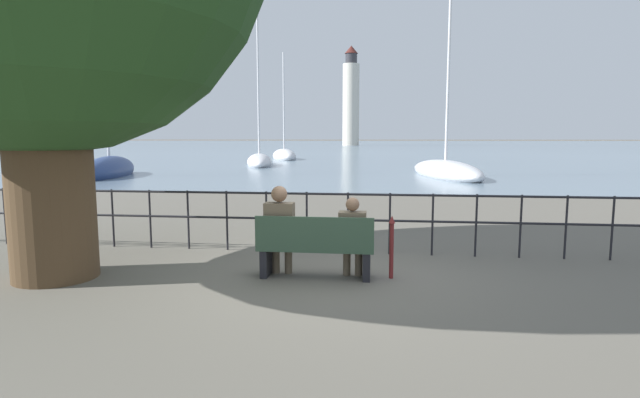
# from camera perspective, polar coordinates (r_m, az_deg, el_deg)

# --- Properties ---
(ground_plane) EXTENTS (1000.00, 1000.00, 0.00)m
(ground_plane) POSITION_cam_1_polar(r_m,az_deg,el_deg) (7.20, -0.48, -8.89)
(ground_plane) COLOR #605B51
(harbor_water) EXTENTS (600.00, 300.00, 0.01)m
(harbor_water) POSITION_cam_1_polar(r_m,az_deg,el_deg) (167.37, 6.57, 6.31)
(harbor_water) COLOR slate
(harbor_water) RESTS_ON ground_plane
(park_bench) EXTENTS (1.64, 0.45, 0.90)m
(park_bench) POSITION_cam_1_polar(r_m,az_deg,el_deg) (7.04, -0.55, -5.69)
(park_bench) COLOR #334C38
(park_bench) RESTS_ON ground_plane
(seated_person_left) EXTENTS (0.41, 0.35, 1.30)m
(seated_person_left) POSITION_cam_1_polar(r_m,az_deg,el_deg) (7.14, -4.60, -3.17)
(seated_person_left) COLOR brown
(seated_person_left) RESTS_ON ground_plane
(seated_person_right) EXTENTS (0.38, 0.35, 1.15)m
(seated_person_right) POSITION_cam_1_polar(r_m,az_deg,el_deg) (7.03, 3.73, -3.99)
(seated_person_right) COLOR brown
(seated_person_right) RESTS_ON ground_plane
(promenade_railing) EXTENTS (14.97, 0.04, 1.05)m
(promenade_railing) POSITION_cam_1_polar(r_m,az_deg,el_deg) (8.56, 0.83, -1.59)
(promenade_railing) COLOR black
(promenade_railing) RESTS_ON ground_plane
(closed_umbrella) EXTENTS (0.09, 0.09, 0.90)m
(closed_umbrella) POSITION_cam_1_polar(r_m,az_deg,el_deg) (7.09, 8.18, -5.05)
(closed_umbrella) COLOR maroon
(closed_umbrella) RESTS_ON ground_plane
(sailboat_0) EXTENTS (2.84, 6.63, 12.88)m
(sailboat_0) POSITION_cam_1_polar(r_m,az_deg,el_deg) (27.73, -22.91, 3.20)
(sailboat_0) COLOR navy
(sailboat_0) RESTS_ON ground_plane
(sailboat_1) EXTENTS (3.88, 6.32, 9.99)m
(sailboat_1) POSITION_cam_1_polar(r_m,az_deg,el_deg) (46.07, -4.12, 4.96)
(sailboat_1) COLOR silver
(sailboat_1) RESTS_ON ground_plane
(sailboat_2) EXTENTS (3.88, 8.85, 12.30)m
(sailboat_2) POSITION_cam_1_polar(r_m,az_deg,el_deg) (26.48, 14.13, 3.18)
(sailboat_2) COLOR silver
(sailboat_2) RESTS_ON ground_plane
(sailboat_3) EXTENTS (3.38, 7.06, 12.80)m
(sailboat_3) POSITION_cam_1_polar(r_m,az_deg,el_deg) (35.88, -6.95, 4.37)
(sailboat_3) COLOR silver
(sailboat_3) RESTS_ON ground_plane
(harbor_lighthouse) EXTENTS (4.17, 4.17, 24.69)m
(harbor_lighthouse) POSITION_cam_1_polar(r_m,az_deg,el_deg) (128.01, 3.56, 11.28)
(harbor_lighthouse) COLOR beige
(harbor_lighthouse) RESTS_ON ground_plane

